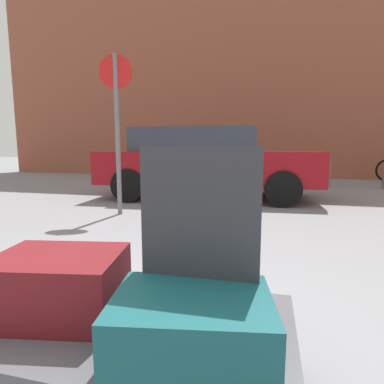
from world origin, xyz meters
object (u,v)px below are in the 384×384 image
object	(u,v)px
suitcase_teal_rear_left	(192,328)
no_parking_sign	(117,118)
suitcase_maroon_rear_right	(59,284)
luggage_cart	(121,334)
bollard_kerb_near	(326,174)
suitcase_charcoal_center	(205,234)
parked_car	(205,161)

from	to	relation	value
suitcase_teal_rear_left	no_parking_sign	world-z (taller)	no_parking_sign
suitcase_maroon_rear_right	suitcase_teal_rear_left	distance (m)	0.62
luggage_cart	bollard_kerb_near	size ratio (longest dim) A/B	2.02
suitcase_maroon_rear_right	suitcase_teal_rear_left	size ratio (longest dim) A/B	1.00
suitcase_charcoal_center	bollard_kerb_near	size ratio (longest dim) A/B	1.02
suitcase_teal_rear_left	no_parking_sign	distance (m)	4.12
luggage_cart	suitcase_teal_rear_left	world-z (taller)	suitcase_teal_rear_left
suitcase_maroon_rear_right	suitcase_teal_rear_left	xyz separation A→B (m)	(0.60, -0.14, -0.02)
suitcase_maroon_rear_right	no_parking_sign	distance (m)	3.73
suitcase_teal_rear_left	suitcase_charcoal_center	distance (m)	0.36
suitcase_charcoal_center	suitcase_maroon_rear_right	bearing A→B (deg)	-169.06
luggage_cart	suitcase_maroon_rear_right	distance (m)	0.33
suitcase_charcoal_center	no_parking_sign	distance (m)	3.83
luggage_cart	parked_car	bearing A→B (deg)	97.84
no_parking_sign	parked_car	bearing A→B (deg)	64.10
parked_car	bollard_kerb_near	xyz separation A→B (m)	(2.77, 2.49, -0.42)
parked_car	bollard_kerb_near	distance (m)	3.75
luggage_cart	bollard_kerb_near	bearing A→B (deg)	75.18
luggage_cart	suitcase_charcoal_center	size ratio (longest dim) A/B	1.99
luggage_cart	parked_car	world-z (taller)	parked_car
bollard_kerb_near	no_parking_sign	bearing A→B (deg)	-129.87
bollard_kerb_near	luggage_cart	bearing A→B (deg)	-104.82
suitcase_charcoal_center	no_parking_sign	size ratio (longest dim) A/B	0.29
suitcase_maroon_rear_right	no_parking_sign	size ratio (longest dim) A/B	0.21
suitcase_charcoal_center	parked_car	world-z (taller)	parked_car
suitcase_teal_rear_left	luggage_cart	bearing A→B (deg)	144.21
luggage_cart	suitcase_charcoal_center	xyz separation A→B (m)	(0.33, 0.10, 0.41)
parked_car	suitcase_charcoal_center	bearing A→B (deg)	-78.47
luggage_cart	suitcase_maroon_rear_right	size ratio (longest dim) A/B	2.71
luggage_cart	suitcase_charcoal_center	bearing A→B (deg)	17.67
luggage_cart	no_parking_sign	bearing A→B (deg)	117.13
suitcase_maroon_rear_right	parked_car	world-z (taller)	parked_car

